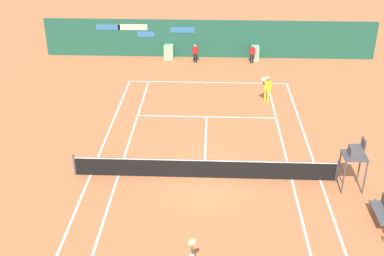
{
  "coord_description": "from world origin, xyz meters",
  "views": [
    {
      "loc": [
        0.22,
        -18.85,
        12.31
      ],
      "look_at": [
        -0.71,
        3.4,
        0.8
      ],
      "focal_mm": 45.47,
      "sensor_mm": 36.0,
      "label": 1
    }
  ],
  "objects_px": {
    "player_on_baseline": "(267,87)",
    "ball_kid_right_post": "(252,53)",
    "ball_kid_left_post": "(195,52)",
    "player_bench": "(383,211)",
    "umpire_chair": "(355,155)",
    "tennis_ball_by_sideline": "(230,101)"
  },
  "relations": [
    {
      "from": "player_on_baseline",
      "to": "ball_kid_right_post",
      "type": "height_order",
      "value": "player_on_baseline"
    },
    {
      "from": "player_on_baseline",
      "to": "ball_kid_left_post",
      "type": "height_order",
      "value": "player_on_baseline"
    },
    {
      "from": "player_bench",
      "to": "player_on_baseline",
      "type": "xyz_separation_m",
      "value": [
        -3.55,
        11.53,
        0.48
      ]
    },
    {
      "from": "umpire_chair",
      "to": "ball_kid_left_post",
      "type": "xyz_separation_m",
      "value": [
        -7.47,
        16.23,
        -0.89
      ]
    },
    {
      "from": "player_on_baseline",
      "to": "ball_kid_left_post",
      "type": "bearing_deg",
      "value": -48.88
    },
    {
      "from": "player_on_baseline",
      "to": "player_bench",
      "type": "bearing_deg",
      "value": 115.11
    },
    {
      "from": "ball_kid_right_post",
      "to": "umpire_chair",
      "type": "bearing_deg",
      "value": 97.25
    },
    {
      "from": "umpire_chair",
      "to": "player_bench",
      "type": "height_order",
      "value": "umpire_chair"
    },
    {
      "from": "player_bench",
      "to": "ball_kid_left_post",
      "type": "relative_size",
      "value": 1.16
    },
    {
      "from": "umpire_chair",
      "to": "tennis_ball_by_sideline",
      "type": "height_order",
      "value": "umpire_chair"
    },
    {
      "from": "ball_kid_right_post",
      "to": "tennis_ball_by_sideline",
      "type": "xyz_separation_m",
      "value": [
        -1.83,
        -7.15,
        -0.75
      ]
    },
    {
      "from": "player_bench",
      "to": "ball_kid_left_post",
      "type": "bearing_deg",
      "value": 23.71
    },
    {
      "from": "player_bench",
      "to": "tennis_ball_by_sideline",
      "type": "height_order",
      "value": "player_bench"
    },
    {
      "from": "ball_kid_left_post",
      "to": "ball_kid_right_post",
      "type": "bearing_deg",
      "value": -171.75
    },
    {
      "from": "player_on_baseline",
      "to": "tennis_ball_by_sideline",
      "type": "relative_size",
      "value": 27.46
    },
    {
      "from": "umpire_chair",
      "to": "player_bench",
      "type": "relative_size",
      "value": 1.55
    },
    {
      "from": "ball_kid_left_post",
      "to": "player_bench",
      "type": "bearing_deg",
      "value": 121.96
    },
    {
      "from": "umpire_chair",
      "to": "tennis_ball_by_sideline",
      "type": "bearing_deg",
      "value": 29.28
    },
    {
      "from": "umpire_chair",
      "to": "ball_kid_left_post",
      "type": "distance_m",
      "value": 17.89
    },
    {
      "from": "umpire_chair",
      "to": "player_on_baseline",
      "type": "distance_m",
      "value": 9.61
    },
    {
      "from": "ball_kid_left_post",
      "to": "ball_kid_right_post",
      "type": "xyz_separation_m",
      "value": [
        4.21,
        0.0,
        -0.0
      ]
    },
    {
      "from": "player_bench",
      "to": "tennis_ball_by_sideline",
      "type": "bearing_deg",
      "value": 26.81
    }
  ]
}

